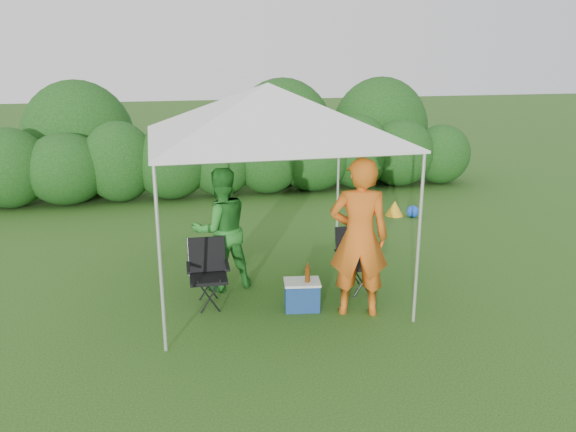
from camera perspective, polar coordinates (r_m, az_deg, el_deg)
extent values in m
plane|color=#315D1D|center=(7.62, -1.08, -8.55)|extent=(70.00, 70.00, 0.00)
ellipsoid|color=#1E4E18|center=(13.31, -26.46, 4.38)|extent=(1.65, 1.40, 1.73)
cylinder|color=#382616|center=(13.45, -26.09, 1.41)|extent=(0.12, 0.12, 0.30)
ellipsoid|color=#1E4E18|center=(13.12, -21.65, 4.45)|extent=(1.80, 1.53, 1.57)
cylinder|color=#382616|center=(13.25, -21.37, 1.75)|extent=(0.12, 0.12, 0.30)
ellipsoid|color=#1E4E18|center=(12.99, -16.80, 5.30)|extent=(1.58, 1.34, 1.80)
cylinder|color=#382616|center=(13.14, -16.53, 2.08)|extent=(0.12, 0.12, 0.30)
ellipsoid|color=#1E4E18|center=(12.99, -11.82, 5.30)|extent=(1.73, 1.47, 1.65)
cylinder|color=#382616|center=(13.12, -11.65, 2.41)|extent=(0.12, 0.12, 0.30)
ellipsoid|color=#1E4E18|center=(13.08, -6.88, 5.27)|extent=(1.50, 1.28, 1.50)
cylinder|color=#382616|center=(13.20, -6.79, 2.71)|extent=(0.12, 0.12, 0.30)
ellipsoid|color=#1E4E18|center=(13.23, -2.05, 5.99)|extent=(1.65, 1.40, 1.73)
cylinder|color=#382616|center=(13.38, -2.02, 2.99)|extent=(0.12, 0.12, 0.30)
ellipsoid|color=#1E4E18|center=(13.51, 2.64, 5.88)|extent=(1.80, 1.53, 1.57)
cylinder|color=#382616|center=(13.64, 2.60, 3.24)|extent=(0.12, 0.12, 0.30)
ellipsoid|color=#1E4E18|center=(13.85, 7.13, 6.49)|extent=(1.57, 1.34, 1.80)
cylinder|color=#382616|center=(13.99, 7.02, 3.46)|extent=(0.12, 0.12, 0.30)
ellipsoid|color=#1E4E18|center=(14.29, 11.35, 6.29)|extent=(1.72, 1.47, 1.65)
cylinder|color=#382616|center=(14.42, 11.20, 3.65)|extent=(0.12, 0.12, 0.30)
ellipsoid|color=#1E4E18|center=(14.81, 15.30, 6.07)|extent=(1.50, 1.28, 1.50)
cylinder|color=#382616|center=(14.92, 15.13, 3.81)|extent=(0.12, 0.12, 0.30)
cylinder|color=silver|center=(6.14, -12.86, -4.58)|extent=(0.04, 0.04, 2.10)
cylinder|color=silver|center=(6.84, 13.13, -2.47)|extent=(0.04, 0.04, 2.10)
cylinder|color=silver|center=(9.02, -13.29, 2.01)|extent=(0.04, 0.04, 2.10)
cylinder|color=silver|center=(9.50, 5.10, 3.09)|extent=(0.04, 0.04, 2.10)
cube|color=white|center=(7.49, -2.01, 7.93)|extent=(3.10, 3.10, 0.03)
pyramid|color=white|center=(7.45, -2.04, 10.71)|extent=(3.10, 3.10, 0.70)
cube|color=black|center=(7.84, 7.06, -4.90)|extent=(0.49, 0.45, 0.05)
cube|color=black|center=(7.93, 6.58, -2.66)|extent=(0.48, 0.14, 0.46)
cube|color=black|center=(7.69, 5.38, -3.93)|extent=(0.06, 0.41, 0.03)
cube|color=black|center=(7.87, 8.79, -3.58)|extent=(0.06, 0.41, 0.03)
cylinder|color=black|center=(7.66, 6.17, -6.92)|extent=(0.02, 0.02, 0.39)
cylinder|color=black|center=(7.81, 8.96, -6.58)|extent=(0.02, 0.02, 0.39)
cylinder|color=black|center=(8.01, 5.13, -5.84)|extent=(0.02, 0.02, 0.39)
cylinder|color=black|center=(8.15, 7.81, -5.53)|extent=(0.02, 0.02, 0.39)
cube|color=black|center=(7.39, -8.09, -6.27)|extent=(0.50, 0.46, 0.05)
cube|color=black|center=(7.48, -8.25, -3.87)|extent=(0.48, 0.15, 0.46)
cube|color=black|center=(7.32, -10.09, -5.18)|extent=(0.07, 0.41, 0.03)
cube|color=black|center=(7.34, -6.20, -4.96)|extent=(0.07, 0.41, 0.03)
cylinder|color=black|center=(7.27, -9.55, -8.36)|extent=(0.02, 0.02, 0.39)
cylinder|color=black|center=(7.29, -6.34, -8.18)|extent=(0.02, 0.02, 0.39)
cylinder|color=black|center=(7.64, -9.64, -7.13)|extent=(0.02, 0.02, 0.39)
cylinder|color=black|center=(7.66, -6.60, -6.95)|extent=(0.02, 0.02, 0.39)
imported|color=orange|center=(6.96, 7.22, -2.19)|extent=(0.84, 0.67, 2.02)
imported|color=#2B842B|center=(7.79, -6.81, -1.33)|extent=(0.95, 0.80, 1.72)
cube|color=navy|center=(7.31, 1.43, -8.12)|extent=(0.48, 0.38, 0.35)
cube|color=silver|center=(7.24, 1.44, -6.73)|extent=(0.51, 0.41, 0.03)
cylinder|color=#592D0C|center=(7.16, 2.00, -5.75)|extent=(0.07, 0.07, 0.26)
cone|color=#FFAE1A|center=(11.67, 10.78, 0.77)|extent=(0.37, 0.37, 0.31)
sphere|color=blue|center=(11.63, 12.56, 0.46)|extent=(0.25, 0.25, 0.25)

